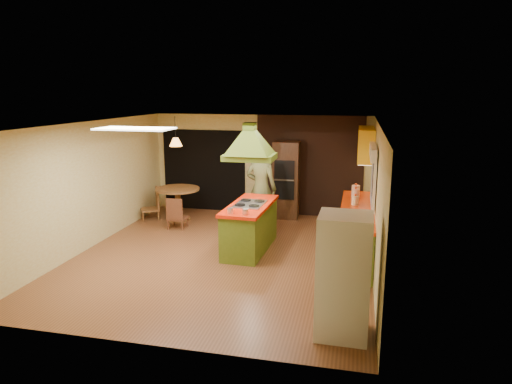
% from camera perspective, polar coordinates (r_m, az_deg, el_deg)
% --- Properties ---
extents(ground, '(6.50, 6.50, 0.00)m').
position_cam_1_polar(ground, '(8.85, -3.97, -7.86)').
color(ground, brown).
rests_on(ground, ground).
extents(room_walls, '(5.50, 6.50, 6.50)m').
position_cam_1_polar(room_walls, '(8.49, -4.10, 0.07)').
color(room_walls, beige).
rests_on(room_walls, ground).
extents(ceiling_plane, '(6.50, 6.50, 0.00)m').
position_cam_1_polar(ceiling_plane, '(8.31, -4.23, 8.51)').
color(ceiling_plane, silver).
rests_on(ceiling_plane, room_walls).
extents(brick_panel, '(2.64, 0.03, 2.50)m').
position_cam_1_polar(brick_panel, '(11.37, 6.69, 3.19)').
color(brick_panel, '#381E14').
rests_on(brick_panel, ground).
extents(nook_opening, '(2.20, 0.03, 2.10)m').
position_cam_1_polar(nook_opening, '(12.00, -6.51, 2.72)').
color(nook_opening, black).
rests_on(nook_opening, ground).
extents(right_counter, '(0.62, 3.05, 0.92)m').
position_cam_1_polar(right_counter, '(8.93, 12.43, -4.81)').
color(right_counter, olive).
rests_on(right_counter, ground).
extents(upper_cabinets, '(0.34, 1.40, 0.70)m').
position_cam_1_polar(upper_cabinets, '(10.20, 13.59, 5.83)').
color(upper_cabinets, yellow).
rests_on(upper_cabinets, room_walls).
extents(window_right, '(0.12, 1.35, 1.06)m').
position_cam_1_polar(window_right, '(8.44, 14.51, 3.23)').
color(window_right, black).
rests_on(window_right, room_walls).
extents(fluor_panel, '(1.20, 0.60, 0.03)m').
position_cam_1_polar(fluor_panel, '(7.62, -14.92, 7.65)').
color(fluor_panel, white).
rests_on(fluor_panel, ceiling_plane).
extents(kitchen_island, '(0.82, 1.88, 0.94)m').
position_cam_1_polar(kitchen_island, '(8.99, -0.76, -4.35)').
color(kitchen_island, '#586F1B').
rests_on(kitchen_island, ground).
extents(range_hood, '(0.96, 0.70, 0.78)m').
position_cam_1_polar(range_hood, '(8.64, -0.80, 7.06)').
color(range_hood, '#566F1B').
rests_on(range_hood, ceiling_plane).
extents(man, '(0.77, 0.57, 1.94)m').
position_cam_1_polar(man, '(10.08, 0.64, 0.46)').
color(man, '#50522B').
rests_on(man, ground).
extents(refrigerator, '(0.67, 0.63, 1.60)m').
position_cam_1_polar(refrigerator, '(5.93, 10.89, -10.27)').
color(refrigerator, white).
rests_on(refrigerator, ground).
extents(wall_oven, '(0.65, 0.63, 1.89)m').
position_cam_1_polar(wall_oven, '(11.22, 3.78, 1.53)').
color(wall_oven, '#462816').
rests_on(wall_oven, ground).
extents(dining_table, '(1.06, 1.06, 0.79)m').
position_cam_1_polar(dining_table, '(11.19, -9.74, -0.68)').
color(dining_table, brown).
rests_on(dining_table, ground).
extents(chair_left, '(0.58, 0.58, 0.77)m').
position_cam_1_polar(chair_left, '(11.42, -13.15, -1.44)').
color(chair_left, brown).
rests_on(chair_left, ground).
extents(chair_near, '(0.40, 0.40, 0.73)m').
position_cam_1_polar(chair_near, '(10.56, -9.78, -2.55)').
color(chair_near, brown).
rests_on(chair_near, ground).
extents(pendant_lamp, '(0.34, 0.34, 0.20)m').
position_cam_1_polar(pendant_lamp, '(10.96, -10.00, 6.17)').
color(pendant_lamp, '#FF9E3F').
rests_on(pendant_lamp, ceiling_plane).
extents(canister_large, '(0.21, 0.21, 0.25)m').
position_cam_1_polar(canister_large, '(9.68, 12.35, 0.10)').
color(canister_large, '#F6E2C6').
rests_on(canister_large, right_counter).
extents(canister_medium, '(0.16, 0.16, 0.21)m').
position_cam_1_polar(canister_medium, '(9.54, 12.34, -0.21)').
color(canister_medium, '#F6DFC6').
rests_on(canister_medium, right_counter).
extents(canister_small, '(0.16, 0.16, 0.18)m').
position_cam_1_polar(canister_small, '(9.02, 12.29, -1.03)').
color(canister_small, '#FFF3CD').
rests_on(canister_small, right_counter).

